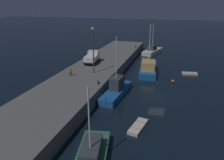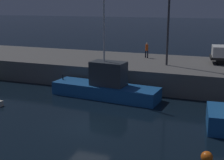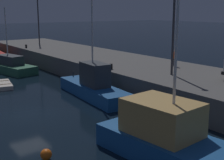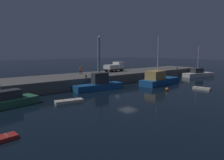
% 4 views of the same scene
% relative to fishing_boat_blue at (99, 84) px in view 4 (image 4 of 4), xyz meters
% --- Properties ---
extents(ground_plane, '(320.00, 320.00, 0.00)m').
position_rel_fishing_boat_blue_xyz_m(ground_plane, '(1.14, -6.39, -0.98)').
color(ground_plane, black).
extents(pier_quay, '(73.90, 9.65, 2.04)m').
position_rel_fishing_boat_blue_xyz_m(pier_quay, '(1.14, 6.65, 0.04)').
color(pier_quay, '#5B5956').
rests_on(pier_quay, ground).
extents(fishing_boat_blue, '(9.28, 3.13, 9.41)m').
position_rel_fishing_boat_blue_xyz_m(fishing_boat_blue, '(0.00, 0.00, 0.00)').
color(fishing_boat_blue, '#195193').
rests_on(fishing_boat_blue, ground).
extents(fishing_boat_white, '(10.80, 4.23, 10.08)m').
position_rel_fishing_boat_blue_xyz_m(fishing_boat_white, '(13.04, -3.24, 0.08)').
color(fishing_boat_white, '#195193').
rests_on(fishing_boat_white, ground).
extents(fishing_boat_orange, '(9.39, 5.11, 8.49)m').
position_rel_fishing_boat_blue_xyz_m(fishing_boat_orange, '(32.11, -1.81, -0.18)').
color(fishing_boat_orange, silver).
rests_on(fishing_boat_orange, ground).
extents(dinghy_orange_near, '(1.65, 3.16, 0.43)m').
position_rel_fishing_boat_blue_xyz_m(dinghy_orange_near, '(14.75, -11.59, -0.79)').
color(dinghy_orange_near, beige).
rests_on(dinghy_orange_near, ground).
extents(dinghy_red_small, '(3.89, 1.96, 0.45)m').
position_rel_fishing_boat_blue_xyz_m(dinghy_red_small, '(-8.52, -5.07, -0.78)').
color(dinghy_red_small, beige).
rests_on(dinghy_red_small, ground).
extents(mooring_buoy_near, '(0.59, 0.59, 0.59)m').
position_rel_fishing_boat_blue_xyz_m(mooring_buoy_near, '(8.66, -8.42, -0.69)').
color(mooring_buoy_near, orange).
rests_on(mooring_buoy_near, ground).
extents(lamp_post_east, '(0.44, 0.44, 8.07)m').
position_rel_fishing_boat_blue_xyz_m(lamp_post_east, '(4.00, 5.35, 5.77)').
color(lamp_post_east, '#38383D').
rests_on(lamp_post_east, pier_quay).
extents(utility_truck, '(5.42, 2.81, 2.30)m').
position_rel_fishing_boat_blue_xyz_m(utility_truck, '(10.51, 8.23, 2.21)').
color(utility_truck, black).
rests_on(utility_truck, pier_quay).
extents(dockworker, '(0.40, 0.40, 1.62)m').
position_rel_fishing_boat_blue_xyz_m(dockworker, '(1.26, 8.59, 1.98)').
color(dockworker, black).
rests_on(dockworker, pier_quay).
extents(bollard_west, '(0.28, 0.28, 0.52)m').
position_rel_fishing_boat_blue_xyz_m(bollard_west, '(-1.06, 2.63, 1.32)').
color(bollard_west, black).
rests_on(bollard_west, pier_quay).
extents(bollard_east, '(0.28, 0.28, 0.46)m').
position_rel_fishing_boat_blue_xyz_m(bollard_east, '(28.62, 2.50, 1.29)').
color(bollard_east, black).
rests_on(bollard_east, pier_quay).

